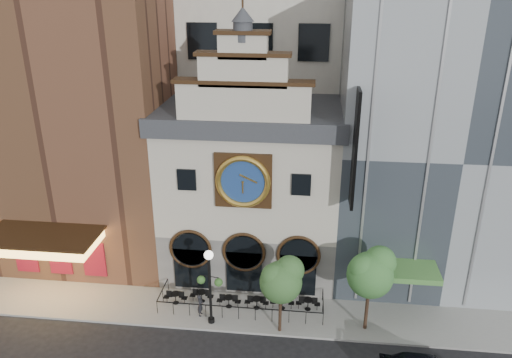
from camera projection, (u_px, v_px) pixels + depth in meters
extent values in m
plane|color=black|center=(236.00, 333.00, 30.63)|extent=(120.00, 120.00, 0.00)
cube|color=gray|center=(242.00, 307.00, 32.90)|extent=(44.00, 5.00, 0.15)
cube|color=#605E5B|center=(251.00, 239.00, 37.18)|extent=(12.00, 8.00, 4.00)
cube|color=beige|center=(251.00, 171.00, 35.10)|extent=(12.00, 8.00, 7.00)
cube|color=#2D3035|center=(251.00, 114.00, 33.55)|extent=(12.60, 8.60, 1.20)
cube|color=black|center=(243.00, 181.00, 31.00)|extent=(3.60, 0.25, 3.60)
cylinder|color=navy|center=(243.00, 182.00, 30.87)|extent=(3.10, 0.12, 3.10)
torus|color=gold|center=(243.00, 182.00, 30.80)|extent=(3.46, 0.36, 3.46)
cylinder|color=#2D3035|center=(243.00, 32.00, 28.08)|extent=(1.10, 1.10, 1.10)
cone|color=#2D3035|center=(243.00, 14.00, 27.72)|extent=(1.30, 1.30, 0.80)
cube|color=brown|center=(78.00, 90.00, 36.39)|extent=(14.00, 12.00, 25.00)
cube|color=#FFBF59|center=(43.00, 241.00, 32.45)|extent=(7.00, 3.40, 0.70)
cube|color=black|center=(42.00, 235.00, 32.28)|extent=(7.40, 3.80, 0.15)
cube|color=maroon|center=(60.00, 257.00, 34.80)|extent=(5.60, 0.15, 2.60)
cube|color=gray|center=(440.00, 134.00, 34.64)|extent=(14.00, 12.00, 20.00)
cube|color=#519041|center=(401.00, 271.00, 30.86)|extent=(4.50, 2.40, 0.35)
cube|color=black|center=(355.00, 150.00, 28.49)|extent=(0.18, 1.60, 7.00)
cylinder|color=black|center=(175.00, 294.00, 32.94)|extent=(0.68, 0.68, 0.03)
cylinder|color=black|center=(176.00, 298.00, 33.08)|extent=(0.06, 0.06, 0.72)
cylinder|color=black|center=(202.00, 292.00, 33.12)|extent=(0.68, 0.68, 0.03)
cylinder|color=black|center=(202.00, 297.00, 33.26)|extent=(0.06, 0.06, 0.72)
cylinder|color=black|center=(229.00, 297.00, 32.58)|extent=(0.68, 0.68, 0.03)
cylinder|color=black|center=(229.00, 302.00, 32.72)|extent=(0.06, 0.06, 0.72)
cylinder|color=black|center=(257.00, 299.00, 32.43)|extent=(0.68, 0.68, 0.03)
cylinder|color=black|center=(257.00, 303.00, 32.57)|extent=(0.06, 0.06, 0.72)
cylinder|color=black|center=(282.00, 299.00, 32.42)|extent=(0.68, 0.68, 0.03)
cylinder|color=black|center=(282.00, 304.00, 32.56)|extent=(0.06, 0.06, 0.72)
cylinder|color=black|center=(308.00, 300.00, 32.31)|extent=(0.68, 0.68, 0.03)
cylinder|color=black|center=(308.00, 305.00, 32.45)|extent=(0.06, 0.06, 0.72)
imported|color=black|center=(200.00, 305.00, 31.78)|extent=(0.40, 0.57, 1.50)
cylinder|color=black|center=(210.00, 291.00, 30.53)|extent=(0.17, 0.17, 4.67)
cylinder|color=black|center=(211.00, 320.00, 31.36)|extent=(0.41, 0.41, 0.28)
sphere|color=white|center=(209.00, 255.00, 29.58)|extent=(0.56, 0.56, 0.56)
sphere|color=#2A5020|center=(201.00, 280.00, 30.40)|extent=(0.52, 0.52, 0.52)
sphere|color=#2A5020|center=(219.00, 282.00, 30.14)|extent=(0.52, 0.52, 0.52)
cylinder|color=#382619|center=(280.00, 312.00, 30.15)|extent=(0.19, 0.19, 2.72)
sphere|color=#2D5A24|center=(281.00, 282.00, 29.34)|extent=(2.53, 2.53, 2.53)
sphere|color=#2D5A24|center=(290.00, 270.00, 29.30)|extent=(1.75, 1.75, 1.75)
sphere|color=#2D5A24|center=(274.00, 277.00, 29.02)|extent=(1.56, 1.56, 1.56)
cylinder|color=#382619|center=(367.00, 308.00, 30.31)|extent=(0.21, 0.21, 2.99)
sphere|color=#316B2A|center=(370.00, 275.00, 29.42)|extent=(2.78, 2.78, 2.78)
sphere|color=#316B2A|center=(380.00, 262.00, 29.38)|extent=(1.92, 1.92, 1.92)
sphere|color=#316B2A|center=(364.00, 269.00, 29.07)|extent=(1.71, 1.71, 1.71)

